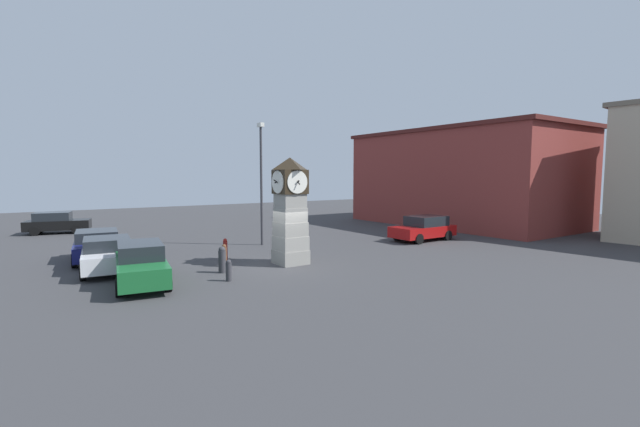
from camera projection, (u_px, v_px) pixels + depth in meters
name	position (u px, v px, depth m)	size (l,w,h in m)	color
ground_plane	(281.00, 266.00, 19.80)	(82.58, 82.58, 0.00)	#38383A
clock_tower	(290.00, 211.00, 20.01)	(1.76, 1.65, 5.00)	gray
bollard_near_tower	(225.00, 249.00, 21.10)	(0.21, 0.21, 1.07)	maroon
bollard_mid_row	(224.00, 255.00, 19.56)	(0.23, 0.23, 1.03)	brown
bollard_far_row	(222.00, 259.00, 18.30)	(0.32, 0.32, 1.14)	#333338
bollard_end_row	(229.00, 270.00, 16.87)	(0.23, 0.23, 0.86)	#333338
car_navy_sedan	(97.00, 245.00, 20.89)	(4.35, 2.47, 1.47)	navy
car_near_tower	(108.00, 255.00, 18.48)	(4.11, 2.43, 1.46)	silver
car_by_building	(141.00, 264.00, 16.30)	(4.67, 2.34, 1.58)	#19602D
car_far_lot	(57.00, 223.00, 30.69)	(2.67, 4.41, 1.54)	black
car_silver_hatch	(424.00, 228.00, 27.42)	(2.08, 4.35, 1.56)	#A51111
street_lamp_far_side	(261.00, 176.00, 25.31)	(0.50, 0.24, 7.23)	#333338
warehouse_blue_far	(462.00, 178.00, 36.28)	(17.96, 10.04, 7.89)	maroon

